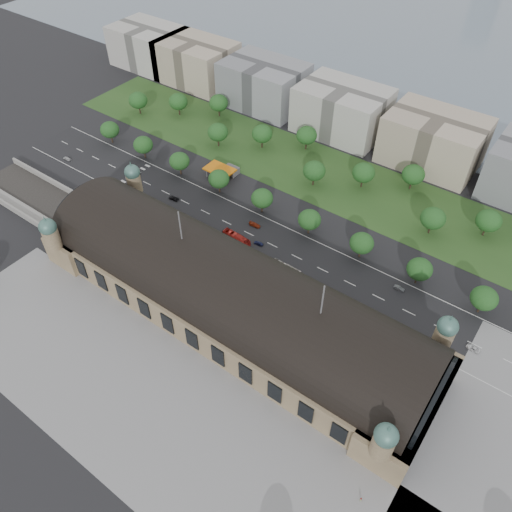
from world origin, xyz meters
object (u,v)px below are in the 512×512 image
Objects in this scene: traffic_car_4 at (259,243)px; bus_west at (236,238)px; bus_mid at (286,269)px; petrol_station at (226,170)px; traffic_car_3 at (255,225)px; bus_east at (297,278)px; parked_car_5 at (234,252)px; traffic_car_1 at (137,172)px; parked_car_3 at (163,223)px; traffic_car_6 at (473,348)px; parked_car_6 at (194,239)px; parked_car_4 at (181,224)px; traffic_car_2 at (174,198)px; pedestrian_0 at (361,499)px; parked_car_0 at (122,199)px; parked_car_2 at (152,214)px; traffic_car_0 at (67,158)px; traffic_car_5 at (399,288)px; parked_car_1 at (176,222)px.

bus_west is (-8.50, -3.93, 1.14)m from traffic_car_4.
traffic_car_4 is 0.32× the size of bus_mid.
traffic_car_3 is (33.03, -21.93, -2.20)m from petrol_station.
parked_car_5 is at bearing 97.71° from bus_east.
traffic_car_1 is 0.82× the size of parked_car_3.
petrol_station is at bearing -95.92° from traffic_car_6.
traffic_car_4 is at bearing 89.39° from parked_car_6.
petrol_station reaches higher than traffic_car_6.
traffic_car_3 is at bearing 93.58° from parked_car_4.
traffic_car_6 is (137.51, -0.83, -0.04)m from traffic_car_2.
parked_car_6 is 41.58m from bus_mid.
parked_car_0 is at bearing 179.42° from pedestrian_0.
petrol_station reaches higher than bus_west.
parked_car_2 is (-137.56, -12.84, 0.12)m from traffic_car_6.
bus_east is at bearing 57.97° from parked_car_5.
parked_car_3 is (-40.76, -14.00, 0.13)m from traffic_car_4.
traffic_car_0 is 104.89m from bus_west.
parked_car_0 is at bearing 94.30° from bus_mid.
parked_car_2 is 0.39× the size of bus_west.
bus_mid is (131.15, -0.19, 1.00)m from traffic_car_0.
traffic_car_3 reaches higher than traffic_car_2.
petrol_station is at bearing 170.23° from parked_car_6.
bus_mid is at bearing 156.00° from pedestrian_0.
traffic_car_6 is (31.67, -10.39, -0.03)m from traffic_car_5.
parked_car_1 reaches higher than traffic_car_1.
traffic_car_1 is at bearing 85.28° from bus_west.
parked_car_6 is at bearing 101.05° from bus_east.
parked_car_0 is 33.36m from parked_car_4.
parked_car_0 reaches higher than traffic_car_2.
bus_west is (40.16, 8.18, 1.08)m from parked_car_2.
parked_car_5 is (71.93, -16.21, 0.13)m from traffic_car_1.
parked_car_4 reaches higher than traffic_car_5.
parked_car_6 is 17.77m from bus_west.
petrol_station reaches higher than bus_east.
parked_car_3 is (72.59, -7.64, 0.06)m from traffic_car_0.
pedestrian_0 is at bearing 32.59° from parked_car_4.
parked_car_6 is (17.66, 0.00, -0.06)m from parked_car_3.
pedestrian_0 is at bearing 73.82° from traffic_car_0.
bus_east reaches higher than parked_car_1.
pedestrian_0 is (57.05, -57.18, -0.88)m from bus_east.
parked_car_1 is 3.78× the size of pedestrian_0.
traffic_car_1 is 173.39m from pedestrian_0.
bus_east is (137.24, -1.64, 0.90)m from traffic_car_0.
parked_car_3 is (26.38, -1.13, 0.12)m from parked_car_0.
parked_car_6 is at bearing 50.49° from parked_car_0.
parked_car_3 is at bearing 84.65° from traffic_car_0.
parked_car_6 is at bearing -75.62° from traffic_car_6.
bus_west is (32.26, 10.07, 1.01)m from parked_car_3.
bus_mid is (94.87, -12.76, 1.11)m from traffic_car_1.
parked_car_0 is at bearing 96.83° from bus_east.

